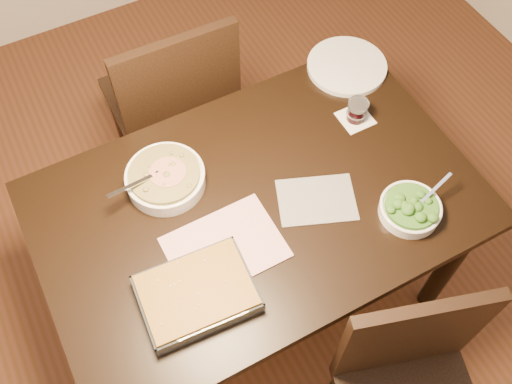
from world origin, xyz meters
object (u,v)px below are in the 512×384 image
at_px(table, 258,216).
at_px(chair_far, 174,103).
at_px(stew_bowl, 165,178).
at_px(baking_dish, 197,293).
at_px(dinner_plate, 347,66).
at_px(broccoli_bowl, 410,208).
at_px(wine_tumbler, 357,110).

bearing_deg(table, chair_far, 92.01).
distance_m(stew_bowl, baking_dish, 0.41).
height_order(table, dinner_plate, dinner_plate).
height_order(baking_dish, chair_far, chair_far).
bearing_deg(broccoli_bowl, wine_tumbler, 81.10).
xyz_separation_m(table, dinner_plate, (0.57, 0.36, 0.11)).
distance_m(broccoli_bowl, chair_far, 1.05).
bearing_deg(wine_tumbler, baking_dish, -155.93).
bearing_deg(broccoli_bowl, stew_bowl, 143.90).
bearing_deg(chair_far, baking_dish, 73.17).
bearing_deg(table, dinner_plate, 32.35).
height_order(table, stew_bowl, stew_bowl).
bearing_deg(broccoli_bowl, chair_far, 114.42).
distance_m(table, wine_tumbler, 0.50).
height_order(stew_bowl, wine_tumbler, stew_bowl).
xyz_separation_m(broccoli_bowl, chair_far, (-0.42, 0.93, -0.22)).
relative_size(table, chair_far, 1.41).
bearing_deg(table, stew_bowl, 139.22).
distance_m(baking_dish, dinner_plate, 1.04).
relative_size(broccoli_bowl, wine_tumbler, 2.69).
bearing_deg(baking_dish, broccoli_bowl, -0.46).
distance_m(baking_dish, chair_far, 0.95).
distance_m(baking_dish, wine_tumbler, 0.84).
bearing_deg(dinner_plate, wine_tumbler, -115.48).
relative_size(table, stew_bowl, 4.91).
xyz_separation_m(stew_bowl, dinner_plate, (0.80, 0.16, -0.03)).
distance_m(dinner_plate, chair_far, 0.70).
height_order(broccoli_bowl, baking_dish, broccoli_bowl).
bearing_deg(stew_bowl, baking_dish, -100.64).
relative_size(stew_bowl, baking_dish, 0.84).
distance_m(table, broccoli_bowl, 0.49).
relative_size(table, wine_tumbler, 17.09).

